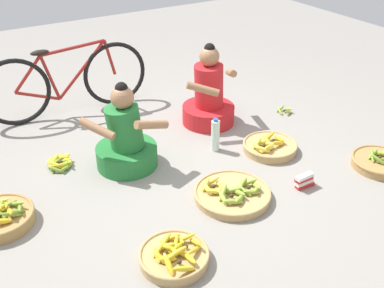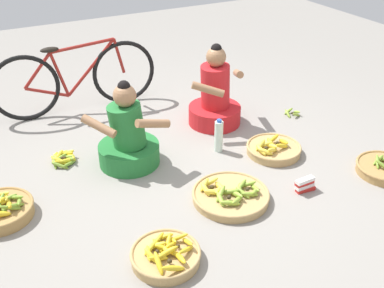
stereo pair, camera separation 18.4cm
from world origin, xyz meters
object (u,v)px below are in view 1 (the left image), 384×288
(vendor_woman_behind, at_px, (209,98))
(packet_carton_stack, at_px, (304,181))
(loose_bananas_back_left, at_px, (284,110))
(banana_basket_near_bicycle, at_px, (174,256))
(bicycle_leaning, at_px, (67,81))
(banana_basket_near_vendor, at_px, (380,162))
(loose_bananas_front_center, at_px, (60,163))
(vendor_woman_front, at_px, (126,140))
(water_bottle, at_px, (215,135))
(banana_basket_back_center, at_px, (232,194))
(banana_basket_front_right, at_px, (270,146))

(vendor_woman_behind, distance_m, packet_carton_stack, 1.35)
(loose_bananas_back_left, bearing_deg, banana_basket_near_bicycle, -147.61)
(bicycle_leaning, xyz_separation_m, packet_carton_stack, (1.17, -2.25, -0.30))
(banana_basket_near_vendor, height_order, loose_bananas_front_center, banana_basket_near_vendor)
(packet_carton_stack, bearing_deg, vendor_woman_behind, 91.95)
(vendor_woman_front, height_order, loose_bananas_back_left, vendor_woman_front)
(vendor_woman_front, distance_m, banana_basket_near_bicycle, 1.25)
(water_bottle, distance_m, packet_carton_stack, 0.90)
(banana_basket_near_vendor, relative_size, loose_bananas_front_center, 1.71)
(vendor_woman_front, height_order, water_bottle, vendor_woman_front)
(bicycle_leaning, height_order, banana_basket_near_bicycle, bicycle_leaning)
(vendor_woman_behind, height_order, loose_bananas_front_center, vendor_woman_behind)
(loose_bananas_front_center, bearing_deg, vendor_woman_front, -29.60)
(vendor_woman_behind, relative_size, banana_basket_near_vendor, 1.71)
(banana_basket_near_bicycle, xyz_separation_m, packet_carton_stack, (1.29, 0.19, 0.01))
(banana_basket_back_center, relative_size, loose_bananas_front_center, 2.12)
(vendor_woman_front, xyz_separation_m, water_bottle, (0.78, -0.18, -0.09))
(banana_basket_near_bicycle, height_order, packet_carton_stack, banana_basket_near_bicycle)
(banana_basket_back_center, xyz_separation_m, packet_carton_stack, (0.58, -0.17, 0.02))
(banana_basket_front_right, bearing_deg, banana_basket_near_bicycle, -151.46)
(water_bottle, bearing_deg, banana_basket_near_bicycle, -133.97)
(banana_basket_near_bicycle, height_order, water_bottle, water_bottle)
(vendor_woman_behind, xyz_separation_m, banana_basket_near_bicycle, (-1.25, -1.53, -0.21))
(banana_basket_front_right, bearing_deg, vendor_woman_front, 159.35)
(banana_basket_back_center, relative_size, water_bottle, 1.89)
(vendor_woman_behind, relative_size, loose_bananas_back_left, 5.43)
(bicycle_leaning, bearing_deg, banana_basket_back_center, -74.22)
(water_bottle, bearing_deg, bicycle_leaning, 122.12)
(vendor_woman_front, height_order, banana_basket_back_center, vendor_woman_front)
(vendor_woman_behind, relative_size, water_bottle, 2.60)
(vendor_woman_behind, bearing_deg, water_bottle, -116.55)
(vendor_woman_front, distance_m, loose_bananas_back_left, 1.84)
(loose_bananas_back_left, height_order, loose_bananas_front_center, loose_bananas_front_center)
(banana_basket_back_center, bearing_deg, vendor_woman_front, 119.96)
(banana_basket_near_bicycle, relative_size, banana_basket_near_vendor, 0.96)
(bicycle_leaning, height_order, packet_carton_stack, bicycle_leaning)
(loose_bananas_front_center, height_order, packet_carton_stack, packet_carton_stack)
(bicycle_leaning, relative_size, banana_basket_near_vendor, 3.55)
(banana_basket_front_right, xyz_separation_m, packet_carton_stack, (-0.12, -0.58, 0.01))
(loose_bananas_back_left, relative_size, loose_bananas_front_center, 0.54)
(banana_basket_front_right, xyz_separation_m, loose_bananas_front_center, (-1.70, 0.74, -0.02))
(vendor_woman_front, relative_size, bicycle_leaning, 0.45)
(banana_basket_near_bicycle, bearing_deg, vendor_woman_behind, 50.76)
(banana_basket_near_bicycle, height_order, banana_basket_front_right, banana_basket_near_bicycle)
(vendor_woman_behind, xyz_separation_m, banana_basket_back_center, (-0.54, -1.16, -0.22))
(vendor_woman_front, xyz_separation_m, banana_basket_near_vendor, (1.84, -1.14, -0.19))
(vendor_woman_front, bearing_deg, banana_basket_front_right, -20.65)
(banana_basket_back_center, bearing_deg, packet_carton_stack, -16.46)
(vendor_woman_front, relative_size, banana_basket_near_bicycle, 1.66)
(banana_basket_front_right, distance_m, loose_bananas_back_left, 0.83)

